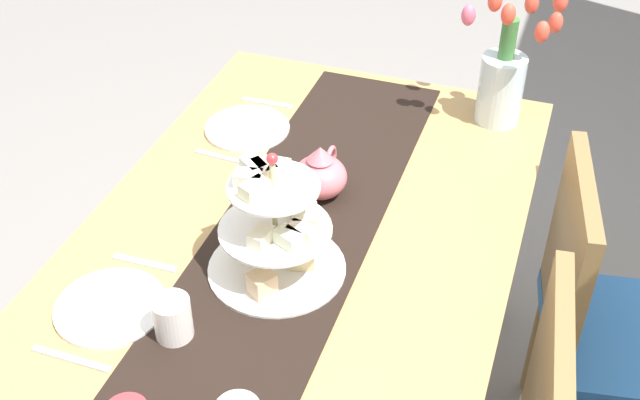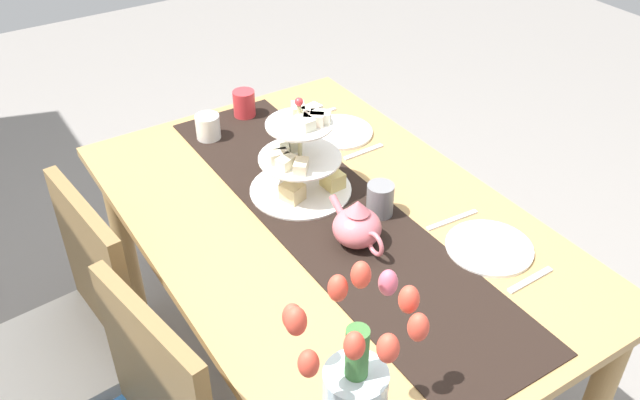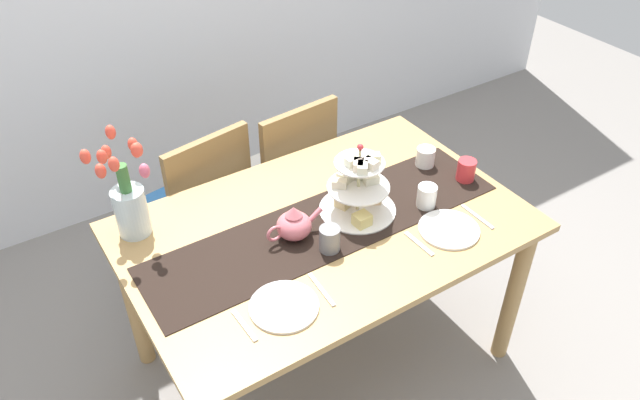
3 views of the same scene
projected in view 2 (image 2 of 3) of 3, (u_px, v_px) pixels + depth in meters
ground_plane at (327, 395)px, 2.35m from camera, size 8.00×8.00×0.00m
dining_table at (329, 248)px, 1.96m from camera, size 1.50×0.98×0.78m
chair_right at (69, 334)px, 1.91m from camera, size 0.46×0.46×0.91m
table_runner at (332, 216)px, 1.90m from camera, size 1.43×0.36×0.00m
tiered_cake_stand at (301, 161)px, 1.94m from camera, size 0.30×0.30×0.30m
teapot at (357, 226)px, 1.77m from camera, size 0.24×0.13×0.14m
tulip_vase at (355, 388)px, 1.24m from camera, size 0.21×0.25×0.40m
cream_jug at (208, 127)px, 2.22m from camera, size 0.08×0.08×0.08m
dinner_plate_left at (489, 248)px, 1.78m from camera, size 0.23×0.23×0.01m
fork_left at (530, 280)px, 1.69m from camera, size 0.02×0.15×0.01m
knife_left at (452, 220)px, 1.88m from camera, size 0.02×0.17×0.01m
dinner_plate_right at (338, 132)px, 2.27m from camera, size 0.23×0.23×0.01m
fork_right at (363, 152)px, 2.17m from camera, size 0.02×0.15×0.01m
knife_right at (315, 115)px, 2.37m from camera, size 0.01×0.17×0.01m
mug_grey at (380, 199)px, 1.88m from camera, size 0.08×0.08×0.09m
mug_white_text at (294, 131)px, 2.19m from camera, size 0.08×0.08×0.09m
mug_orange at (244, 104)px, 2.34m from camera, size 0.08×0.08×0.09m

